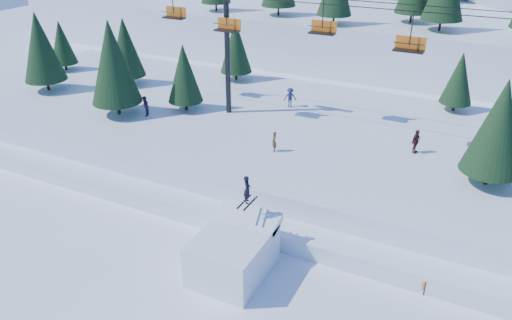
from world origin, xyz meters
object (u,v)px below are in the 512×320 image
at_px(banner_near, 399,277).
at_px(chairlift, 362,47).
at_px(jump_kicker, 234,252).
at_px(banner_far, 400,270).

bearing_deg(banner_near, chairlift, 116.61).
distance_m(jump_kicker, banner_near, 8.98).
height_order(jump_kicker, banner_far, jump_kicker).
xyz_separation_m(jump_kicker, banner_far, (8.39, 3.54, -0.81)).
xyz_separation_m(chairlift, banner_far, (6.39, -12.25, -8.78)).
bearing_deg(jump_kicker, banner_near, 19.21).
distance_m(jump_kicker, chairlift, 17.80).
xyz_separation_m(jump_kicker, banner_near, (8.44, 2.94, -0.81)).
bearing_deg(banner_far, jump_kicker, -157.15).
distance_m(chairlift, banner_far, 16.37).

